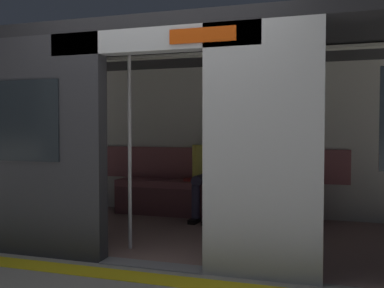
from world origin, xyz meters
name	(u,v)px	position (x,y,z in m)	size (l,w,h in m)	color
ground_plane	(153,266)	(0.00, 0.00, 0.00)	(60.00, 60.00, 0.00)	gray
platform_edge_strip	(138,277)	(0.00, 0.30, 0.00)	(8.00, 0.24, 0.01)	yellow
train_car	(186,107)	(0.06, -1.15, 1.44)	(6.40, 2.62, 2.19)	#ADAFB5
bench_seat	(213,191)	(0.00, -2.11, 0.37)	(2.76, 0.44, 0.48)	#935156
person_seated	(210,167)	(0.02, -2.06, 0.70)	(0.55, 0.69, 1.21)	#D8CC4C
handbag	(239,176)	(-0.35, -2.16, 0.56)	(0.26, 0.15, 0.17)	maroon
book	(189,180)	(0.36, -2.18, 0.49)	(0.15, 0.22, 0.03)	#B22D2D
grab_pole_door	(130,147)	(0.42, -0.43, 1.02)	(0.04, 0.04, 2.05)	silver
grab_pole_far	(215,148)	(-0.42, -0.56, 1.02)	(0.04, 0.04, 2.05)	silver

